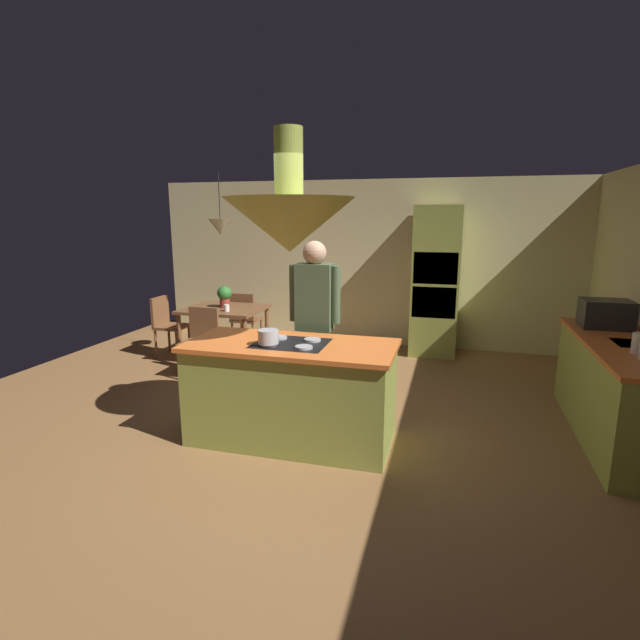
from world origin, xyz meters
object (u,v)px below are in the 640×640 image
at_px(cup_on_table, 227,308).
at_px(cooking_pot_on_cooktop, 268,337).
at_px(potted_plant_on_table, 224,295).
at_px(microwave_on_counter, 606,314).
at_px(chair_facing_island, 201,337).
at_px(kitchen_island, 292,392).
at_px(chair_by_back_wall, 245,316).
at_px(chair_at_corner, 167,322).
at_px(oven_tower, 436,282).
at_px(person_at_island, 315,315).
at_px(dining_table, 224,315).
at_px(canister_sugar, 640,343).

distance_m(cup_on_table, cooking_pot_on_cooktop, 2.44).
height_order(potted_plant_on_table, cup_on_table, potted_plant_on_table).
bearing_deg(microwave_on_counter, chair_facing_island, -179.98).
height_order(kitchen_island, chair_by_back_wall, kitchen_island).
xyz_separation_m(chair_at_corner, cooking_pot_on_cooktop, (2.46, -2.23, 0.49)).
bearing_deg(microwave_on_counter, oven_tower, 133.81).
xyz_separation_m(person_at_island, chair_by_back_wall, (-1.72, 2.07, -0.52)).
xyz_separation_m(dining_table, chair_at_corner, (-0.92, -0.00, -0.16)).
bearing_deg(kitchen_island, potted_plant_on_table, 128.53).
bearing_deg(microwave_on_counter, dining_table, 171.59).
bearing_deg(cup_on_table, chair_facing_island, -109.12).
bearing_deg(canister_sugar, cup_on_table, 162.07).
bearing_deg(cooking_pot_on_cooktop, oven_tower, 69.52).
relative_size(chair_by_back_wall, canister_sugar, 5.19).
bearing_deg(kitchen_island, person_at_island, 88.72).
distance_m(oven_tower, dining_table, 3.05).
relative_size(chair_by_back_wall, cooking_pot_on_cooktop, 4.83).
relative_size(dining_table, chair_at_corner, 1.24).
bearing_deg(cooking_pot_on_cooktop, cup_on_table, 124.65).
xyz_separation_m(person_at_island, canister_sugar, (2.82, -0.25, -0.03)).
distance_m(chair_facing_island, potted_plant_on_table, 0.83).
distance_m(chair_by_back_wall, cup_on_table, 0.96).
bearing_deg(person_at_island, kitchen_island, -91.28).
xyz_separation_m(chair_at_corner, microwave_on_counter, (5.46, -0.67, 0.55)).
bearing_deg(dining_table, cup_on_table, -55.52).
distance_m(chair_at_corner, cooking_pot_on_cooktop, 3.35).
relative_size(chair_facing_island, canister_sugar, 5.19).
relative_size(oven_tower, microwave_on_counter, 4.68).
distance_m(person_at_island, chair_at_corner, 3.03).
relative_size(kitchen_island, microwave_on_counter, 4.01).
relative_size(person_at_island, canister_sugar, 10.55).
bearing_deg(chair_by_back_wall, microwave_on_counter, 163.52).
height_order(chair_by_back_wall, cooking_pot_on_cooktop, cooking_pot_on_cooktop).
distance_m(chair_facing_island, cooking_pot_on_cooktop, 2.24).
xyz_separation_m(chair_facing_island, potted_plant_on_table, (-0.00, 0.71, 0.42)).
bearing_deg(cooking_pot_on_cooktop, chair_at_corner, 137.77).
height_order(chair_facing_island, canister_sugar, canister_sugar).
bearing_deg(microwave_on_counter, kitchen_island, -153.29).
distance_m(dining_table, chair_by_back_wall, 0.69).
bearing_deg(chair_facing_island, microwave_on_counter, 0.02).
bearing_deg(chair_by_back_wall, cup_on_table, 99.79).
distance_m(microwave_on_counter, cooking_pot_on_cooktop, 3.38).
relative_size(chair_by_back_wall, chair_at_corner, 1.00).
xyz_separation_m(chair_by_back_wall, microwave_on_counter, (4.54, -1.34, 0.55)).
distance_m(kitchen_island, canister_sugar, 2.93).
xyz_separation_m(cup_on_table, canister_sugar, (4.39, -1.42, 0.19)).
xyz_separation_m(oven_tower, chair_by_back_wall, (-2.80, -0.47, -0.57)).
bearing_deg(cooking_pot_on_cooktop, canister_sugar, 11.05).
bearing_deg(chair_at_corner, potted_plant_on_table, -87.79).
bearing_deg(kitchen_island, cup_on_table, 129.50).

